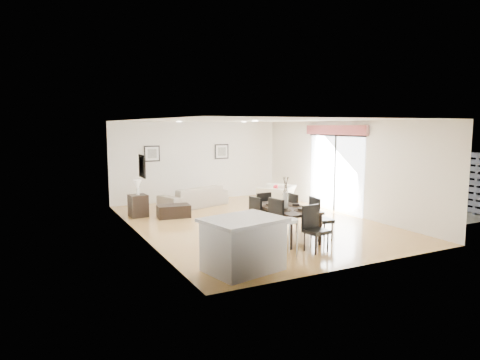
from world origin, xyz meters
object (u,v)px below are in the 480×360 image
dining_chair_foot (262,208)px  armchair (277,198)px  dining_table (285,210)px  bar_stool (288,225)px  side_table (138,206)px  kitchen_island (243,244)px  dining_chair_efar (297,210)px  dining_chair_wfar (252,215)px  dining_chair_head (314,226)px  dining_chair_enear (318,216)px  coffee_table (174,211)px  sofa (194,197)px  dining_chair_wnear (272,220)px

dining_chair_foot → armchair: bearing=-133.5°
dining_table → bar_stool: size_ratio=2.08×
side_table → bar_stool: size_ratio=0.75×
armchair → kitchen_island: 5.65m
dining_chair_efar → side_table: 4.57m
dining_chair_wfar → dining_chair_foot: size_ratio=1.01×
dining_chair_head → side_table: (-2.42, 4.93, -0.21)m
dining_chair_enear → bar_stool: 1.87m
coffee_table → armchair: bearing=1.0°
dining_chair_enear → side_table: dining_chair_enear is taller
sofa → side_table: 2.04m
dining_chair_wfar → kitchen_island: (-1.23, -1.94, -0.04)m
dining_table → dining_chair_efar: 0.77m
dining_chair_wnear → dining_chair_foot: dining_chair_wnear is taller
armchair → dining_table: (-1.61, -2.97, 0.29)m
armchair → dining_chair_efar: dining_chair_efar is taller
coffee_table → sofa: bearing=55.6°
dining_chair_enear → dining_chair_efar: dining_chair_enear is taller
dining_chair_head → side_table: 5.50m
dining_chair_efar → dining_chair_wfar: bearing=95.3°
dining_chair_efar → dining_chair_wnear: bearing=130.8°
sofa → armchair: armchair is taller
dining_chair_wfar → dining_chair_foot: dining_chair_wfar is taller
dining_chair_efar → coffee_table: 3.61m
sofa → dining_chair_foot: size_ratio=2.45×
sofa → kitchen_island: size_ratio=1.46×
armchair → bar_stool: size_ratio=1.33×
dining_chair_enear → dining_chair_efar: bearing=8.2°
dining_chair_head → side_table: dining_chair_head is taller
dining_chair_enear → kitchen_island: bearing=121.9°
dining_chair_enear → coffee_table: 4.33m
dining_chair_efar → side_table: size_ratio=1.49×
dining_chair_head → side_table: size_ratio=1.51×
dining_chair_enear → kitchen_island: size_ratio=0.63×
dining_table → kitchen_island: bearing=-140.9°
sofa → dining_chair_wnear: size_ratio=2.19×
dining_chair_wnear → kitchen_island: (-1.24, -1.07, -0.09)m
dining_chair_efar → coffee_table: size_ratio=1.04×
dining_chair_efar → coffee_table: (-2.18, 2.86, -0.34)m
dining_chair_enear → kitchen_island: (-2.46, -1.07, -0.06)m
dining_chair_wfar → side_table: dining_chair_wfar is taller
dining_chair_wnear → dining_chair_efar: (1.23, 0.86, -0.05)m
dining_chair_wnear → side_table: bearing=-165.9°
sofa → kitchen_island: (-1.35, -6.01, 0.15)m
dining_chair_wnear → dining_chair_head: bearing=33.5°
armchair → bar_stool: bearing=19.2°
dining_chair_wfar → coffee_table: bearing=-171.9°
coffee_table → side_table: size_ratio=1.42×
sofa → dining_chair_foot: dining_chair_foot is taller
dining_table → coffee_table: bearing=115.5°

